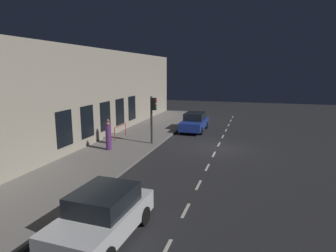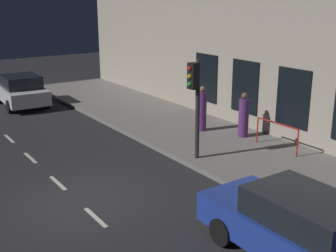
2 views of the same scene
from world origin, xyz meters
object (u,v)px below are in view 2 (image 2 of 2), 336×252
object	(u,v)px
pedestrian_1	(202,110)
traffic_light	(195,93)
parked_car_0	(21,91)
parked_car_1	(299,229)
pedestrian_0	(244,117)

from	to	relation	value
pedestrian_1	traffic_light	bearing A→B (deg)	-67.20
parked_car_0	parked_car_1	distance (m)	17.12
parked_car_0	pedestrian_1	xyz separation A→B (m)	(4.56, -8.93, 0.21)
parked_car_1	parked_car_0	bearing A→B (deg)	91.68
traffic_light	parked_car_1	world-z (taller)	traffic_light
traffic_light	parked_car_0	bearing A→B (deg)	101.64
pedestrian_1	parked_car_0	bearing A→B (deg)	-176.89
traffic_light	pedestrian_0	world-z (taller)	traffic_light
parked_car_0	pedestrian_0	world-z (taller)	pedestrian_0
parked_car_0	parked_car_1	world-z (taller)	same
traffic_light	pedestrian_1	distance (m)	3.55
traffic_light	pedestrian_0	distance (m)	3.49
parked_car_1	pedestrian_1	bearing A→B (deg)	63.75
traffic_light	parked_car_1	xyz separation A→B (m)	(-1.77, -5.81, -1.61)
pedestrian_0	pedestrian_1	bearing A→B (deg)	-122.54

